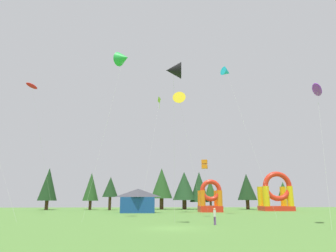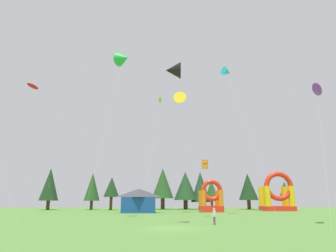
{
  "view_description": "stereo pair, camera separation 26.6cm",
  "coord_description": "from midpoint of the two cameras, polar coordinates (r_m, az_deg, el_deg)",
  "views": [
    {
      "loc": [
        -1.72,
        -26.63,
        2.46
      ],
      "look_at": [
        0.0,
        9.18,
        10.98
      ],
      "focal_mm": 32.51,
      "sensor_mm": 36.0,
      "label": 1
    },
    {
      "loc": [
        -1.46,
        -26.64,
        2.46
      ],
      "look_at": [
        0.0,
        9.18,
        10.98
      ],
      "focal_mm": 32.51,
      "sensor_mm": 36.0,
      "label": 2
    }
  ],
  "objects": [
    {
      "name": "ground_plane",
      "position": [
        26.8,
        1.14,
        -18.64
      ],
      "size": [
        120.0,
        120.0,
        0.0
      ],
      "primitive_type": "plane",
      "color": "#548438"
    },
    {
      "name": "kite_cyan_delta",
      "position": [
        50.14,
        11.14,
        9.91
      ],
      "size": [
        4.44,
        8.3,
        22.89
      ],
      "color": "#19B7CC",
      "rests_on": "ground_plane"
    },
    {
      "name": "kite_red_parafoil",
      "position": [
        56.35,
        -23.89,
        6.79
      ],
      "size": [
        4.56,
        6.27,
        21.36
      ],
      "color": "red",
      "rests_on": "ground_plane"
    },
    {
      "name": "kite_purple_parafoil",
      "position": [
        34.02,
        26.35,
        6.17
      ],
      "size": [
        2.98,
        4.25,
        13.67
      ],
      "color": "purple",
      "rests_on": "ground_plane"
    },
    {
      "name": "kite_orange_box",
      "position": [
        42.68,
        7.11,
        -7.12
      ],
      "size": [
        1.28,
        3.33,
        7.64
      ],
      "color": "orange",
      "rests_on": "ground_plane"
    },
    {
      "name": "kite_black_delta",
      "position": [
        31.52,
        1.22,
        10.38
      ],
      "size": [
        1.7,
        3.89,
        16.03
      ],
      "color": "black",
      "rests_on": "ground_plane"
    },
    {
      "name": "kite_green_delta",
      "position": [
        42.47,
        -8.2,
        12.41
      ],
      "size": [
        4.62,
        5.49,
        21.92
      ],
      "color": "green",
      "rests_on": "ground_plane"
    },
    {
      "name": "kite_yellow_delta",
      "position": [
        54.85,
        2.47,
        4.85
      ],
      "size": [
        4.78,
        2.88,
        20.95
      ],
      "color": "yellow",
      "rests_on": "ground_plane"
    },
    {
      "name": "kite_lime_diamond",
      "position": [
        64.94,
        -1.28,
        4.7
      ],
      "size": [
        3.75,
        8.53,
        23.37
      ],
      "color": "#8CD826",
      "rests_on": "ground_plane"
    },
    {
      "name": "person_midfield",
      "position": [
        30.36,
        8.93,
        -16.12
      ],
      "size": [
        0.37,
        0.37,
        1.55
      ],
      "rotation": [
        0.0,
        0.0,
        2.12
      ],
      "color": "#724C8C",
      "rests_on": "ground_plane"
    },
    {
      "name": "inflatable_orange_dome",
      "position": [
        66.31,
        19.96,
        -12.19
      ],
      "size": [
        6.07,
        4.46,
        7.71
      ],
      "color": "red",
      "rests_on": "ground_plane"
    },
    {
      "name": "inflatable_red_slide",
      "position": [
        57.77,
        8.22,
        -13.59
      ],
      "size": [
        4.11,
        3.62,
        5.8
      ],
      "color": "red",
      "rests_on": "ground_plane"
    },
    {
      "name": "festival_tent",
      "position": [
        54.84,
        -5.36,
        -13.76
      ],
      "size": [
        5.81,
        3.6,
        4.09
      ],
      "color": "#19478C",
      "rests_on": "ground_plane"
    },
    {
      "name": "tree_row_0",
      "position": [
        72.99,
        -21.19,
        -10.16
      ],
      "size": [
        4.06,
        4.06,
        8.99
      ],
      "color": "#4C331E",
      "rests_on": "ground_plane"
    },
    {
      "name": "tree_row_1",
      "position": [
        71.22,
        -13.89,
        -11.0
      ],
      "size": [
        3.47,
        3.47,
        8.05
      ],
      "color": "#4C331E",
      "rests_on": "ground_plane"
    },
    {
      "name": "tree_row_2",
      "position": [
        68.03,
        -10.42,
        -11.22
      ],
      "size": [
        3.34,
        3.34,
        6.96
      ],
      "color": "#4C331E",
      "rests_on": "ground_plane"
    },
    {
      "name": "tree_row_3",
      "position": [
        71.63,
        -0.88,
        -10.7
      ],
      "size": [
        4.95,
        4.95,
        9.31
      ],
      "color": "#4C331E",
      "rests_on": "ground_plane"
    },
    {
      "name": "tree_row_4",
      "position": [
        72.01,
        3.39,
        -11.15
      ],
      "size": [
        5.37,
        5.37,
        8.49
      ],
      "color": "#4C331E",
      "rests_on": "ground_plane"
    },
    {
      "name": "tree_row_5",
      "position": [
        72.51,
        6.2,
        -11.27
      ],
      "size": [
        4.48,
        4.48,
        8.51
      ],
      "color": "#4C331E",
      "rests_on": "ground_plane"
    },
    {
      "name": "tree_row_6",
      "position": [
        70.24,
        8.26,
        -11.66
      ],
      "size": [
        2.82,
        2.82,
        6.55
      ],
      "color": "#4C331E",
      "rests_on": "ground_plane"
    },
    {
      "name": "tree_row_7",
      "position": [
        73.68,
        14.87,
        -10.99
      ],
      "size": [
        4.4,
        4.4,
        8.0
      ],
      "color": "#4C331E",
      "rests_on": "ground_plane"
    },
    {
      "name": "tree_row_8",
      "position": [
        76.66,
        21.13,
        -11.25
      ],
      "size": [
        2.89,
        2.89,
        6.2
      ],
      "color": "#4C331E",
      "rests_on": "ground_plane"
    }
  ]
}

